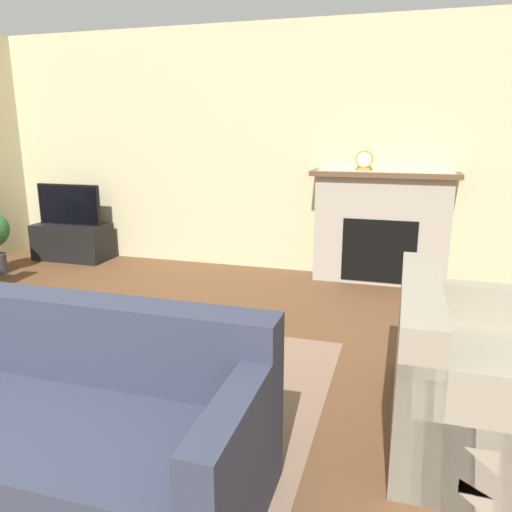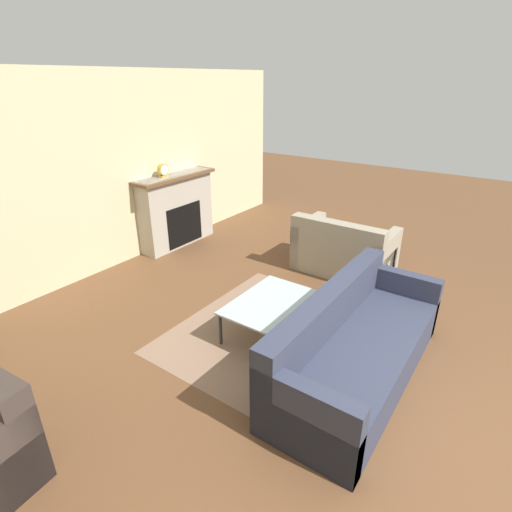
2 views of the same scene
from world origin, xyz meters
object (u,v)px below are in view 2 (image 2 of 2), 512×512
object	(u,v)px
couch_loveseat	(343,252)
mantel_clock	(163,170)
coffee_table	(271,304)
couch_sectional	(355,348)

from	to	relation	value
couch_loveseat	mantel_clock	bearing A→B (deg)	17.05
coffee_table	mantel_clock	size ratio (longest dim) A/B	4.97
couch_sectional	coffee_table	bearing A→B (deg)	83.50
couch_sectional	coffee_table	size ratio (longest dim) A/B	2.20
couch_sectional	couch_loveseat	size ratio (longest dim) A/B	1.71
couch_loveseat	mantel_clock	distance (m)	2.97
couch_loveseat	mantel_clock	xyz separation A→B (m)	(-0.82, 2.68, 0.98)
coffee_table	mantel_clock	bearing A→B (deg)	68.40
coffee_table	mantel_clock	world-z (taller)	mantel_clock
mantel_clock	couch_sectional	bearing A→B (deg)	-107.73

